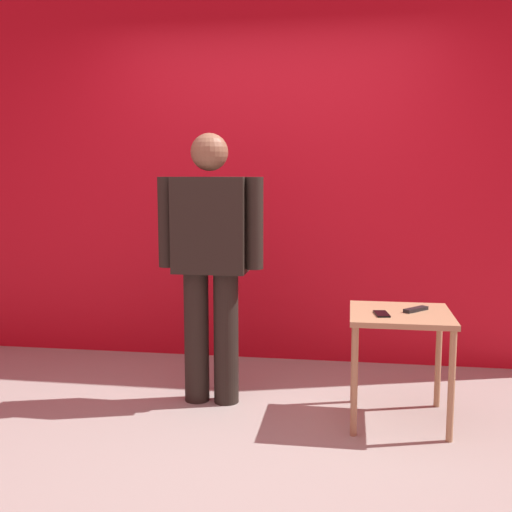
# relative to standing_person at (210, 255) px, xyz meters

# --- Properties ---
(ground_plane) EXTENTS (12.00, 12.00, 0.00)m
(ground_plane) POSITION_rel_standing_person_xyz_m (0.23, -0.64, -0.92)
(ground_plane) COLOR #9E9991
(back_wall_red) EXTENTS (4.80, 0.12, 3.32)m
(back_wall_red) POSITION_rel_standing_person_xyz_m (0.23, 1.00, 0.75)
(back_wall_red) COLOR red
(back_wall_red) RESTS_ON ground_plane
(standing_person) EXTENTS (0.64, 0.24, 1.64)m
(standing_person) POSITION_rel_standing_person_xyz_m (0.00, 0.00, 0.00)
(standing_person) COLOR black
(standing_person) RESTS_ON ground_plane
(side_table) EXTENTS (0.56, 0.56, 0.63)m
(side_table) POSITION_rel_standing_person_xyz_m (1.12, -0.14, -0.38)
(side_table) COLOR tan
(side_table) RESTS_ON ground_plane
(cell_phone) EXTENTS (0.09, 0.15, 0.01)m
(cell_phone) POSITION_rel_standing_person_xyz_m (1.01, -0.22, -0.28)
(cell_phone) COLOR black
(cell_phone) RESTS_ON side_table
(tv_remote) EXTENTS (0.15, 0.15, 0.02)m
(tv_remote) POSITION_rel_standing_person_xyz_m (1.20, -0.10, -0.27)
(tv_remote) COLOR black
(tv_remote) RESTS_ON side_table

